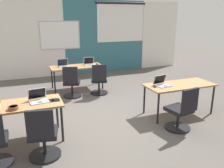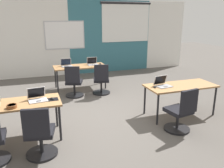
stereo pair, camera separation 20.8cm
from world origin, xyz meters
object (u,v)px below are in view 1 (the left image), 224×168
object	(u,v)px
laptop_far_right	(89,63)
snack_bowl	(13,108)
laptop_near_left_inner	(39,99)
mouse_near_right_inner	(155,86)
desk_near_left	(16,108)
laptop_near_right_inner	(162,83)
desk_near_right	(180,87)
laptop_far_left	(63,65)
chair_near_right_inner	(181,113)
chair_near_left_inner	(43,138)
chair_far_right	(99,82)
mouse_near_left_inner	(54,99)
chair_far_left	(72,85)
mouse_far_right	(97,64)
desk_far_center	(77,68)

from	to	relation	value
laptop_far_right	snack_bowl	bearing A→B (deg)	-125.68
laptop_near_left_inner	mouse_near_right_inner	bearing A→B (deg)	-8.59
desk_near_left	laptop_near_left_inner	size ratio (longest dim) A/B	4.34
laptop_near_right_inner	desk_near_right	bearing A→B (deg)	-15.58
laptop_far_left	laptop_near_left_inner	bearing A→B (deg)	-113.32
chair_near_right_inner	chair_near_left_inner	bearing A→B (deg)	-9.29
chair_near_left_inner	chair_far_right	world-z (taller)	same
laptop_near_left_inner	chair_near_right_inner	xyz separation A→B (m)	(2.64, -0.74, -0.39)
mouse_near_left_inner	desk_near_right	bearing A→B (deg)	0.40
desk_near_left	chair_near_right_inner	xyz separation A→B (m)	(3.03, -0.72, -0.28)
mouse_near_right_inner	chair_far_left	bearing A→B (deg)	125.26
mouse_near_left_inner	laptop_far_left	bearing A→B (deg)	76.34
snack_bowl	laptop_near_left_inner	bearing A→B (deg)	30.26
laptop_far_right	chair_far_right	xyz separation A→B (m)	(0.04, -0.84, -0.39)
desk_near_left	mouse_far_right	bearing A→B (deg)	49.43
chair_near_left_inner	mouse_far_right	bearing A→B (deg)	-108.30
chair_far_right	chair_near_right_inner	size ratio (longest dim) A/B	1.00
desk_far_center	chair_far_right	bearing A→B (deg)	-60.13
mouse_near_left_inner	snack_bowl	world-z (taller)	snack_bowl
mouse_near_right_inner	laptop_near_left_inner	bearing A→B (deg)	179.50
desk_near_left	mouse_near_left_inner	xyz separation A→B (m)	(0.65, -0.02, 0.08)
desk_near_right	chair_far_left	world-z (taller)	chair_far_left
chair_near_left_inner	mouse_near_right_inner	world-z (taller)	chair_near_left_inner
mouse_far_right	chair_far_left	xyz separation A→B (m)	(-1.02, -0.80, -0.36)
laptop_far_left	chair_far_left	world-z (taller)	laptop_far_left
chair_far_left	laptop_near_right_inner	size ratio (longest dim) A/B	2.48
mouse_near_left_inner	snack_bowl	distance (m)	0.72
laptop_far_left	mouse_far_right	bearing A→B (deg)	-6.04
chair_near_left_inner	snack_bowl	size ratio (longest dim) A/B	5.18
chair_far_right	chair_far_left	bearing A→B (deg)	12.88
desk_near_left	chair_far_left	world-z (taller)	chair_far_left
laptop_near_right_inner	chair_near_right_inner	world-z (taller)	laptop_near_right_inner
desk_near_right	laptop_far_left	xyz separation A→B (m)	(-2.15, 2.86, 0.11)
chair_near_left_inner	mouse_far_right	xyz separation A→B (m)	(2.06, 3.57, 0.36)
laptop_near_left_inner	laptop_far_left	distance (m)	2.99
laptop_far_right	chair_near_right_inner	distance (m)	3.68
laptop_near_right_inner	desk_near_left	bearing A→B (deg)	172.30
chair_near_left_inner	mouse_near_right_inner	size ratio (longest dim) A/B	8.75
mouse_near_left_inner	chair_near_left_inner	bearing A→B (deg)	-111.79
chair_near_right_inner	desk_near_left	bearing A→B (deg)	-23.00
laptop_near_right_inner	mouse_near_right_inner	size ratio (longest dim) A/B	3.53
chair_far_left	mouse_near_right_inner	size ratio (longest dim) A/B	8.75
laptop_near_right_inner	laptop_near_left_inner	bearing A→B (deg)	171.84
chair_far_left	chair_near_left_inner	bearing A→B (deg)	87.93
laptop_near_left_inner	chair_near_left_inner	distance (m)	0.86
chair_near_left_inner	chair_far_right	xyz separation A→B (m)	(1.84, 2.74, 0.00)
mouse_near_left_inner	laptop_near_right_inner	world-z (taller)	laptop_near_right_inner
laptop_far_right	mouse_near_right_inner	bearing A→B (deg)	-76.59
laptop_near_left_inner	chair_far_left	world-z (taller)	laptop_near_left_inner
desk_near_right	chair_far_right	bearing A→B (deg)	122.83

